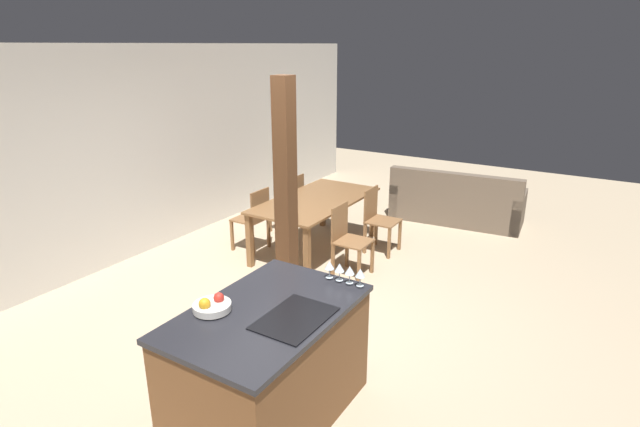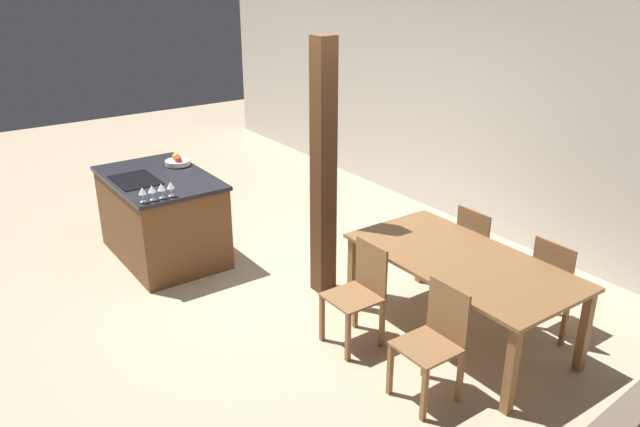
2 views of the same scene
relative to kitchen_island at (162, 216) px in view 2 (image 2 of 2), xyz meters
name	(u,v)px [view 2 (image 2 of 2)]	position (x,y,z in m)	size (l,w,h in m)	color
ground_plane	(268,289)	(1.29, 0.52, -0.46)	(16.00, 16.00, 0.00)	tan
wall_back	(481,114)	(1.29, 3.41, 0.89)	(11.20, 0.08, 2.70)	silver
kitchen_island	(162,216)	(0.00, 0.00, 0.00)	(1.47, 0.96, 0.92)	brown
fruit_bowl	(178,162)	(-0.22, 0.31, 0.50)	(0.27, 0.27, 0.12)	silver
wine_glass_near	(142,191)	(0.66, -0.40, 0.57)	(0.08, 0.08, 0.14)	silver
wine_glass_middle	(152,189)	(0.66, -0.31, 0.57)	(0.08, 0.08, 0.14)	silver
wine_glass_far	(161,187)	(0.66, -0.22, 0.57)	(0.08, 0.08, 0.14)	silver
wine_glass_end	(171,185)	(0.66, -0.13, 0.57)	(0.08, 0.08, 0.14)	silver
dining_table	(462,268)	(2.92, 1.41, 0.19)	(1.91, 0.99, 0.73)	brown
dining_chair_near_left	(359,292)	(2.49, 0.69, 0.01)	(0.40, 0.40, 0.87)	brown
dining_chair_near_right	(434,340)	(3.35, 0.69, 0.01)	(0.40, 0.40, 0.87)	brown
dining_chair_far_left	(479,248)	(2.49, 2.14, 0.01)	(0.40, 0.40, 0.87)	brown
dining_chair_far_right	(558,284)	(3.35, 2.14, 0.01)	(0.40, 0.40, 0.87)	brown
timber_post	(323,172)	(1.60, 0.96, 0.75)	(0.18, 0.18, 2.40)	#4C2D19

